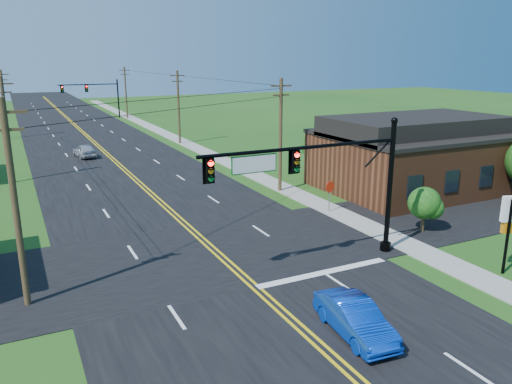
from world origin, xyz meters
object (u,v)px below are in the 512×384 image
stop_sign (330,190)px  signal_mast_main (321,177)px  blue_car (355,319)px  signal_mast_far (93,93)px

stop_sign → signal_mast_main: bearing=-136.6°
blue_car → stop_sign: bearing=64.3°
blue_car → stop_sign: stop_sign is taller
signal_mast_main → stop_sign: size_ratio=4.95×
signal_mast_far → blue_car: signal_mast_far is taller
blue_car → stop_sign: size_ratio=1.86×
signal_mast_main → signal_mast_far: 72.00m
signal_mast_far → blue_car: 78.52m
signal_mast_main → blue_car: signal_mast_main is taller
signal_mast_main → blue_car: (-2.54, -6.38, -4.05)m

